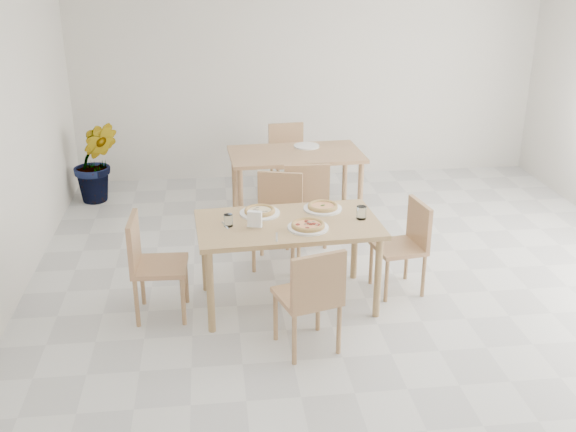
{
  "coord_description": "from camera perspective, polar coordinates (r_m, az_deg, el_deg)",
  "views": [
    {
      "loc": [
        -1.29,
        -5.09,
        2.87
      ],
      "look_at": [
        -0.68,
        0.02,
        0.81
      ],
      "focal_mm": 42.0,
      "sensor_mm": 36.0,
      "label": 1
    }
  ],
  "objects": [
    {
      "name": "plate_empty",
      "position": [
        7.69,
        1.59,
        5.94
      ],
      "size": [
        0.29,
        0.29,
        0.02
      ],
      "primitive_type": "cylinder",
      "color": "white",
      "rests_on": "second_table"
    },
    {
      "name": "main_table",
      "position": [
        5.59,
        0.0,
        -1.31
      ],
      "size": [
        1.55,
        0.94,
        0.75
      ],
      "rotation": [
        0.0,
        0.0,
        0.06
      ],
      "color": "#A68155",
      "rests_on": "ground"
    },
    {
      "name": "chair_west",
      "position": [
        5.58,
        -11.66,
        -3.62
      ],
      "size": [
        0.45,
        0.45,
        0.87
      ],
      "rotation": [
        0.0,
        0.0,
        1.53
      ],
      "color": "tan",
      "rests_on": "ground"
    },
    {
      "name": "pizza_margherita",
      "position": [
        5.82,
        2.96,
        0.84
      ],
      "size": [
        0.27,
        0.27,
        0.03
      ],
      "rotation": [
        0.0,
        0.0,
        -0.04
      ],
      "color": "#E1B36A",
      "rests_on": "plate_margherita"
    },
    {
      "name": "napkin_holder",
      "position": [
        5.43,
        -2.84,
        -0.33
      ],
      "size": [
        0.14,
        0.09,
        0.14
      ],
      "rotation": [
        0.0,
        0.0,
        -0.26
      ],
      "color": "silver",
      "rests_on": "main_table"
    },
    {
      "name": "pizza_pepperoni",
      "position": [
        5.42,
        1.71,
        -0.75
      ],
      "size": [
        0.31,
        0.31,
        0.03
      ],
      "rotation": [
        0.0,
        0.0,
        -0.14
      ],
      "color": "#E1B36A",
      "rests_on": "plate_pepperoni"
    },
    {
      "name": "tumbler_a",
      "position": [
        5.64,
        6.23,
        0.28
      ],
      "size": [
        0.08,
        0.08,
        0.11
      ],
      "primitive_type": "cylinder",
      "color": "white",
      "rests_on": "main_table"
    },
    {
      "name": "plate_mushroom",
      "position": [
        5.73,
        -2.4,
        0.25
      ],
      "size": [
        0.34,
        0.34,
        0.02
      ],
      "primitive_type": "cylinder",
      "color": "white",
      "rests_on": "main_table"
    },
    {
      "name": "tumbler_b",
      "position": [
        5.49,
        -5.07,
        -0.36
      ],
      "size": [
        0.08,
        0.08,
        0.1
      ],
      "primitive_type": "cylinder",
      "color": "white",
      "rests_on": "main_table"
    },
    {
      "name": "chair_back_s",
      "position": [
        6.77,
        1.49,
        1.6
      ],
      "size": [
        0.46,
        0.46,
        0.9
      ],
      "rotation": [
        0.0,
        0.0,
        3.11
      ],
      "color": "tan",
      "rests_on": "ground"
    },
    {
      "name": "potted_plant",
      "position": [
        8.33,
        -15.94,
        4.42
      ],
      "size": [
        0.59,
        0.5,
        0.98
      ],
      "primitive_type": "imported",
      "rotation": [
        0.0,
        0.0,
        0.12
      ],
      "color": "#227124",
      "rests_on": "ground"
    },
    {
      "name": "chair_north",
      "position": [
        6.41,
        -0.84,
        0.28
      ],
      "size": [
        0.54,
        0.54,
        0.88
      ],
      "rotation": [
        0.0,
        0.0,
        -0.28
      ],
      "color": "tan",
      "rests_on": "ground"
    },
    {
      "name": "chair_back_n",
      "position": [
        8.24,
        0.0,
        5.21
      ],
      "size": [
        0.48,
        0.48,
        0.87
      ],
      "rotation": [
        0.0,
        0.0,
        0.12
      ],
      "color": "tan",
      "rests_on": "ground"
    },
    {
      "name": "chair_east",
      "position": [
        5.99,
        10.03,
        -2.03
      ],
      "size": [
        0.46,
        0.46,
        0.82
      ],
      "rotation": [
        0.0,
        0.0,
        -1.42
      ],
      "color": "tan",
      "rests_on": "ground"
    },
    {
      "name": "plate_margherita",
      "position": [
        5.83,
        2.95,
        0.63
      ],
      "size": [
        0.33,
        0.33,
        0.02
      ],
      "primitive_type": "cylinder",
      "color": "white",
      "rests_on": "main_table"
    },
    {
      "name": "fork_a",
      "position": [
        5.51,
        -5.34,
        -0.81
      ],
      "size": [
        0.06,
        0.17,
        0.01
      ],
      "primitive_type": "cube",
      "rotation": [
        0.0,
        0.0,
        0.28
      ],
      "color": "silver",
      "rests_on": "main_table"
    },
    {
      "name": "pizza_mushroom",
      "position": [
        5.72,
        -2.41,
        0.46
      ],
      "size": [
        0.34,
        0.34,
        0.03
      ],
      "rotation": [
        0.0,
        0.0,
        -0.35
      ],
      "color": "#E1B36A",
      "rests_on": "plate_mushroom"
    },
    {
      "name": "plate_pepperoni",
      "position": [
        5.43,
        1.71,
        -0.98
      ],
      "size": [
        0.33,
        0.33,
        0.02
      ],
      "primitive_type": "cylinder",
      "color": "white",
      "rests_on": "main_table"
    },
    {
      "name": "chair_south",
      "position": [
        4.98,
        2.02,
        -6.57
      ],
      "size": [
        0.53,
        0.53,
        0.86
      ],
      "rotation": [
        0.0,
        0.0,
        3.43
      ],
      "color": "tan",
      "rests_on": "ground"
    },
    {
      "name": "fork_b",
      "position": [
        5.27,
        -0.96,
        -1.81
      ],
      "size": [
        0.03,
        0.18,
        0.01
      ],
      "primitive_type": "cube",
      "rotation": [
        0.0,
        0.0,
        -0.1
      ],
      "color": "silver",
      "rests_on": "main_table"
    },
    {
      "name": "second_table",
      "position": [
        7.5,
        0.66,
        4.77
      ],
      "size": [
        1.5,
        0.9,
        0.75
      ],
      "rotation": [
        0.0,
        0.0,
        0.05
      ],
      "color": "tan",
      "rests_on": "ground"
    }
  ]
}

